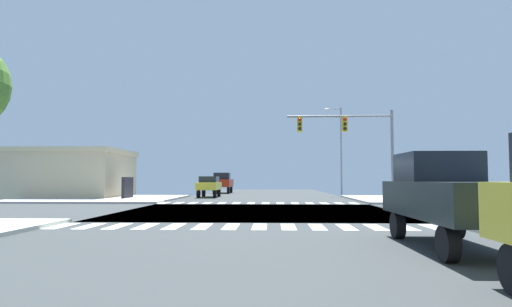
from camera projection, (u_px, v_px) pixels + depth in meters
ground at (259, 212)px, 22.35m from camera, size 90.00×90.00×0.05m
sidewalk_corner_ne at (430, 199)px, 33.85m from camera, size 12.00×12.00×0.14m
sidewalk_corner_nw at (102, 199)px, 34.80m from camera, size 12.00×12.00×0.14m
crosswalk_near at (245, 227)px, 15.08m from camera, size 13.50×2.00×0.01m
crosswalk_far at (258, 203)px, 29.65m from camera, size 13.50×2.00×0.01m
traffic_signal_mast at (350, 134)px, 29.27m from camera, size 7.16×0.55×6.30m
street_lamp at (339, 143)px, 43.41m from camera, size 1.78×0.32×8.81m
bank_building at (41, 174)px, 38.08m from camera, size 16.25×8.25×4.21m
sedan_nearside_1 at (209, 185)px, 39.21m from camera, size 1.80×4.30×1.88m
pickup_crossing_1 at (223, 182)px, 50.13m from camera, size 2.00×5.10×2.35m
pickup_leading_2 at (448, 194)px, 10.59m from camera, size 2.00×5.10×2.35m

